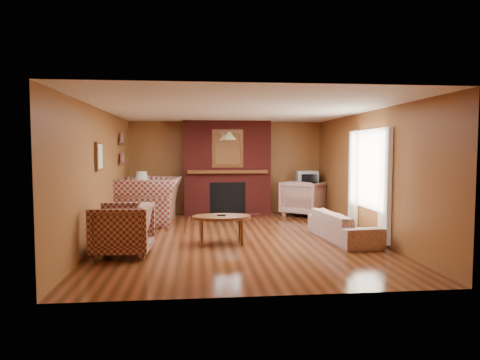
{
  "coord_description": "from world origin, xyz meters",
  "views": [
    {
      "loc": [
        -0.77,
        -7.96,
        1.66
      ],
      "look_at": [
        0.1,
        0.6,
        1.06
      ],
      "focal_mm": 32.0,
      "sensor_mm": 36.0,
      "label": 1
    }
  ],
  "objects": [
    {
      "name": "wall_left",
      "position": [
        -2.5,
        0.0,
        1.2
      ],
      "size": [
        0.0,
        6.5,
        6.5
      ],
      "primitive_type": "plane",
      "rotation": [
        1.57,
        0.0,
        1.57
      ],
      "color": "brown",
      "rests_on": "floor"
    },
    {
      "name": "wall_front",
      "position": [
        0.0,
        -3.25,
        1.2
      ],
      "size": [
        6.5,
        0.0,
        6.5
      ],
      "primitive_type": "plane",
      "rotation": [
        -1.57,
        0.0,
        0.0
      ],
      "color": "brown",
      "rests_on": "floor"
    },
    {
      "name": "fireplace",
      "position": [
        0.0,
        2.98,
        1.18
      ],
      "size": [
        2.2,
        0.82,
        2.4
      ],
      "color": "#571613",
      "rests_on": "floor"
    },
    {
      "name": "bookshelf",
      "position": [
        -2.44,
        1.9,
        1.67
      ],
      "size": [
        0.09,
        0.55,
        0.71
      ],
      "color": "brown",
      "rests_on": "wall_left"
    },
    {
      "name": "crt_tv",
      "position": [
        2.05,
        2.79,
        0.89
      ],
      "size": [
        0.58,
        0.57,
        0.48
      ],
      "color": "#A5A8AD",
      "rests_on": "tv_stand"
    },
    {
      "name": "wall_right",
      "position": [
        2.5,
        0.0,
        1.2
      ],
      "size": [
        0.0,
        6.5,
        6.5
      ],
      "primitive_type": "plane",
      "rotation": [
        1.57,
        0.0,
        -1.57
      ],
      "color": "brown",
      "rests_on": "floor"
    },
    {
      "name": "table_lamp",
      "position": [
        -2.1,
        2.45,
        0.88
      ],
      "size": [
        0.37,
        0.37,
        0.61
      ],
      "color": "white",
      "rests_on": "side_table"
    },
    {
      "name": "window_right",
      "position": [
        2.45,
        -0.2,
        1.13
      ],
      "size": [
        0.1,
        1.85,
        2.0
      ],
      "color": "beige",
      "rests_on": "wall_right"
    },
    {
      "name": "ceiling",
      "position": [
        0.0,
        0.0,
        2.4
      ],
      "size": [
        6.5,
        6.5,
        0.0
      ],
      "primitive_type": "plane",
      "rotation": [
        3.14,
        0.0,
        0.0
      ],
      "color": "white",
      "rests_on": "wall_back"
    },
    {
      "name": "floral_armchair",
      "position": [
        1.93,
        2.58,
        0.44
      ],
      "size": [
        1.35,
        1.36,
        0.89
      ],
      "primitive_type": "imported",
      "rotation": [
        0.0,
        0.0,
        2.45
      ],
      "color": "beige",
      "rests_on": "floor"
    },
    {
      "name": "tv_stand",
      "position": [
        2.05,
        2.8,
        0.32
      ],
      "size": [
        0.59,
        0.54,
        0.64
      ],
      "primitive_type": "cube",
      "rotation": [
        0.0,
        0.0,
        0.01
      ],
      "color": "black",
      "rests_on": "floor"
    },
    {
      "name": "plaid_armchair",
      "position": [
        -1.95,
        -1.13,
        0.41
      ],
      "size": [
        0.94,
        0.91,
        0.82
      ],
      "primitive_type": "imported",
      "rotation": [
        0.0,
        0.0,
        -1.61
      ],
      "color": "maroon",
      "rests_on": "floor"
    },
    {
      "name": "botanical_print",
      "position": [
        -2.47,
        -0.3,
        1.55
      ],
      "size": [
        0.05,
        0.4,
        0.5
      ],
      "color": "brown",
      "rests_on": "wall_left"
    },
    {
      "name": "coffee_table",
      "position": [
        -0.34,
        -0.48,
        0.45
      ],
      "size": [
        1.04,
        0.65,
        0.52
      ],
      "color": "brown",
      "rests_on": "floor"
    },
    {
      "name": "side_table",
      "position": [
        -2.1,
        2.45,
        0.27
      ],
      "size": [
        0.41,
        0.41,
        0.54
      ],
      "primitive_type": "cube",
      "rotation": [
        0.0,
        0.0,
        0.01
      ],
      "color": "brown",
      "rests_on": "floor"
    },
    {
      "name": "wall_back",
      "position": [
        0.0,
        3.25,
        1.2
      ],
      "size": [
        6.5,
        0.0,
        6.5
      ],
      "primitive_type": "plane",
      "rotation": [
        1.57,
        0.0,
        0.0
      ],
      "color": "brown",
      "rests_on": "floor"
    },
    {
      "name": "floral_sofa",
      "position": [
        1.9,
        -0.42,
        0.26
      ],
      "size": [
        0.88,
        1.86,
        0.53
      ],
      "primitive_type": "imported",
      "rotation": [
        0.0,
        0.0,
        1.67
      ],
      "color": "beige",
      "rests_on": "floor"
    },
    {
      "name": "pendant_light",
      "position": [
        0.0,
        2.3,
        2.0
      ],
      "size": [
        0.36,
        0.36,
        0.48
      ],
      "color": "black",
      "rests_on": "ceiling"
    },
    {
      "name": "plaid_loveseat",
      "position": [
        -1.85,
        1.84,
        0.52
      ],
      "size": [
        1.45,
        1.65,
        1.04
      ],
      "primitive_type": "imported",
      "rotation": [
        0.0,
        0.0,
        -1.61
      ],
      "color": "maroon",
      "rests_on": "floor"
    },
    {
      "name": "floor",
      "position": [
        0.0,
        0.0,
        0.0
      ],
      "size": [
        6.5,
        6.5,
        0.0
      ],
      "primitive_type": "plane",
      "color": "#42210E",
      "rests_on": "ground"
    }
  ]
}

